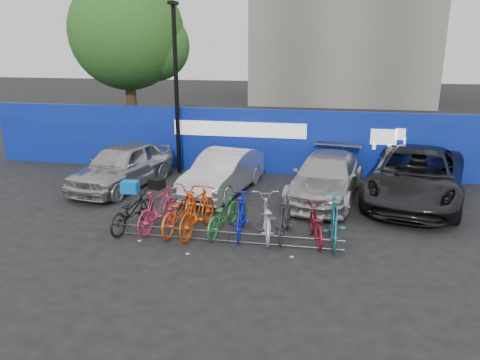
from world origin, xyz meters
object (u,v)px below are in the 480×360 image
(bike_rack, at_px, (228,237))
(bike_9, at_px, (334,220))
(car_2, at_px, (326,177))
(bike_8, at_px, (316,224))
(bike_6, at_px, (266,217))
(lamppost, at_px, (176,85))
(bike_5, at_px, (241,214))
(bike_3, at_px, (198,211))
(car_1, at_px, (223,173))
(car_0, at_px, (122,165))
(car_3, at_px, (416,176))
(bike_4, at_px, (223,214))
(bike_7, at_px, (285,219))
(bike_1, at_px, (158,209))
(bike_2, at_px, (179,210))
(tree, at_px, (132,35))
(bike_0, at_px, (132,211))

(bike_rack, xyz_separation_m, bike_9, (2.53, 0.49, 0.45))
(car_2, bearing_deg, bike_8, -84.22)
(bike_6, xyz_separation_m, bike_9, (1.69, -0.13, 0.09))
(lamppost, relative_size, bike_5, 3.33)
(bike_3, bearing_deg, car_2, -121.93)
(car_1, bearing_deg, car_0, -168.41)
(car_3, height_order, bike_3, car_3)
(bike_6, bearing_deg, car_1, -70.91)
(bike_5, relative_size, bike_6, 0.93)
(car_0, distance_m, bike_9, 7.82)
(car_2, relative_size, bike_3, 2.33)
(bike_4, bearing_deg, bike_7, -172.32)
(bike_rack, distance_m, bike_9, 2.61)
(car_3, bearing_deg, bike_7, -121.17)
(bike_5, bearing_deg, bike_1, -3.82)
(bike_8, bearing_deg, bike_4, -13.10)
(bike_3, xyz_separation_m, bike_4, (0.61, 0.21, -0.12))
(bike_6, relative_size, bike_7, 1.13)
(bike_4, bearing_deg, bike_3, 29.24)
(car_0, relative_size, bike_2, 2.13)
(bike_6, height_order, bike_7, bike_7)
(tree, xyz_separation_m, car_3, (11.78, -6.40, -4.26))
(lamppost, distance_m, car_0, 3.53)
(bike_0, height_order, bike_7, bike_7)
(bike_1, xyz_separation_m, bike_6, (2.84, 0.08, -0.04))
(bike_9, bearing_deg, bike_2, -3.79)
(bike_8, bearing_deg, bike_rack, 3.81)
(tree, relative_size, bike_5, 4.26)
(car_0, bearing_deg, car_2, 12.47)
(bike_2, xyz_separation_m, bike_9, (3.97, -0.13, 0.06))
(car_0, distance_m, bike_7, 6.73)
(bike_1, bearing_deg, car_2, -128.12)
(car_0, distance_m, bike_1, 4.20)
(bike_1, bearing_deg, bike_5, -166.28)
(car_2, distance_m, bike_3, 4.79)
(lamppost, bearing_deg, tree, 127.51)
(bike_4, relative_size, bike_8, 1.10)
(bike_rack, distance_m, bike_4, 0.78)
(bike_rack, height_order, bike_8, bike_8)
(car_1, xyz_separation_m, bike_0, (-1.67, -3.47, -0.18))
(bike_2, bearing_deg, bike_1, 13.91)
(tree, xyz_separation_m, car_1, (5.75, -6.74, -4.39))
(bike_rack, relative_size, bike_4, 2.96)
(car_0, height_order, bike_5, car_0)
(bike_4, relative_size, bike_5, 1.03)
(car_3, distance_m, bike_1, 7.93)
(bike_rack, distance_m, bike_3, 1.09)
(car_2, relative_size, bike_2, 2.28)
(bike_3, distance_m, bike_4, 0.66)
(car_2, xyz_separation_m, bike_7, (-0.95, -3.45, -0.17))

